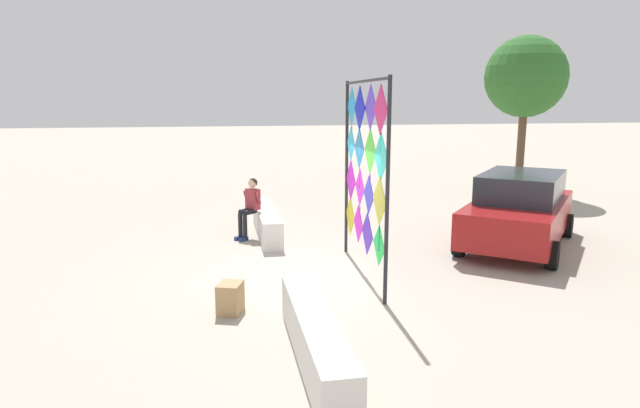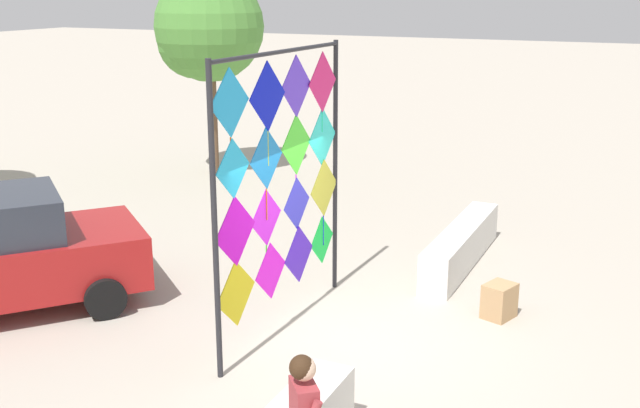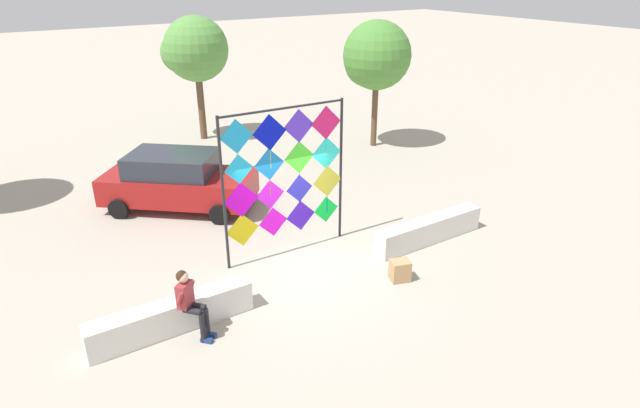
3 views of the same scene
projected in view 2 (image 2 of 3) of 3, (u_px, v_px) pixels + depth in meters
The scene contains 5 objects.
ground at pixel (357, 342), 10.38m from camera, with size 120.00×120.00×0.00m, color #ADA393.
plaza_ledge_right at pixel (461, 246), 13.18m from camera, with size 3.39×0.48×0.67m, color silver.
kite_display_rack at pixel (283, 173), 10.28m from camera, with size 3.33×0.16×3.84m.
cardboard_box_large at pixel (499, 301), 11.09m from camera, with size 0.44×0.36×0.51m, color tan.
tree_broadleaf at pixel (206, 29), 18.69m from camera, with size 2.65×2.65×4.96m.
Camera 2 is at (-8.81, -3.52, 4.61)m, focal length 43.54 mm.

